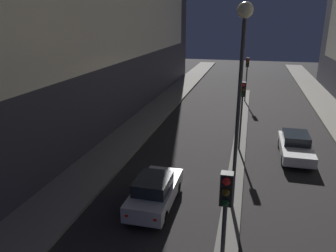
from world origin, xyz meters
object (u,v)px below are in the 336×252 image
(traffic_light_near, at_px, (225,214))
(street_lamp, at_px, (241,65))
(traffic_light_mid, at_px, (242,101))
(car_right_lane, at_px, (296,146))
(traffic_light_far, at_px, (247,70))
(car_left_lane, at_px, (155,191))

(traffic_light_near, height_order, street_lamp, street_lamp)
(traffic_light_mid, height_order, car_right_lane, traffic_light_mid)
(traffic_light_mid, relative_size, street_lamp, 0.51)
(street_lamp, bearing_deg, traffic_light_mid, 90.00)
(traffic_light_near, bearing_deg, traffic_light_mid, 90.00)
(street_lamp, bearing_deg, traffic_light_far, 90.00)
(car_left_lane, bearing_deg, car_right_lane, 48.32)
(traffic_light_near, xyz_separation_m, traffic_light_mid, (0.00, 12.83, 0.00))
(traffic_light_far, relative_size, car_left_lane, 1.07)
(traffic_light_mid, xyz_separation_m, car_right_lane, (3.42, -0.13, -2.62))
(traffic_light_near, relative_size, traffic_light_mid, 1.00)
(traffic_light_mid, bearing_deg, traffic_light_near, -90.00)
(traffic_light_near, relative_size, street_lamp, 0.51)
(traffic_light_far, bearing_deg, traffic_light_near, -90.00)
(traffic_light_near, distance_m, car_right_lane, 13.42)
(traffic_light_near, bearing_deg, car_right_lane, 74.91)
(traffic_light_near, xyz_separation_m, traffic_light_far, (0.00, 26.37, 0.00))
(traffic_light_mid, height_order, street_lamp, street_lamp)
(street_lamp, height_order, car_right_lane, street_lamp)
(traffic_light_mid, bearing_deg, street_lamp, -90.00)
(traffic_light_near, height_order, traffic_light_mid, same)
(traffic_light_far, xyz_separation_m, street_lamp, (0.00, -20.59, 3.12))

